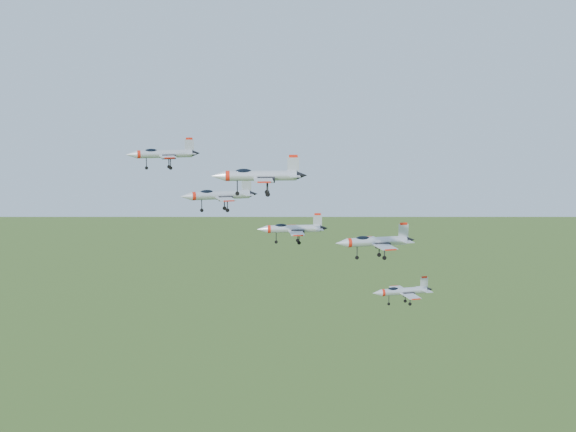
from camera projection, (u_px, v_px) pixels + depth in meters
name	position (u px, v px, depth m)	size (l,w,h in m)	color
jet_lead	(162.00, 154.00, 140.00)	(13.05, 10.84, 3.49)	#B4B8C1
jet_left_high	(218.00, 195.00, 125.28)	(12.43, 10.31, 3.32)	#B4B8C1
jet_right_high	(258.00, 175.00, 110.47)	(13.10, 11.17, 3.58)	#B4B8C1
jet_left_low	(292.00, 229.00, 142.77)	(12.63, 10.73, 3.43)	#B4B8C1
jet_right_low	(374.00, 241.00, 128.56)	(13.57, 11.32, 3.63)	#B4B8C1
jet_trail	(402.00, 291.00, 142.17)	(11.62, 9.65, 3.10)	#B4B8C1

